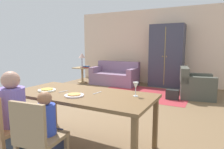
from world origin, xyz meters
TOP-DOWN VIEW (x-y plane):
  - ground_plane at (0.00, 0.47)m, footprint 6.42×6.14m
  - back_wall at (0.00, 3.59)m, footprint 6.42×0.10m
  - dining_table at (0.28, -1.46)m, footprint 1.95×0.91m
  - plate_near_man at (-0.26, -1.58)m, footprint 0.25×0.25m
  - pizza_near_man at (-0.26, -1.58)m, footprint 0.17×0.17m
  - plate_near_child at (0.28, -1.64)m, footprint 0.25×0.25m
  - pizza_near_child at (0.28, -1.64)m, footprint 0.17×0.17m
  - wine_glass at (0.98, -1.28)m, footprint 0.07×0.07m
  - fork at (-0.01, -1.51)m, footprint 0.04×0.15m
  - knife at (0.46, -1.36)m, footprint 0.04×0.17m
  - dining_chair_man at (-0.26, -2.28)m, footprint 0.47×0.47m
  - person_man at (-0.25, -2.11)m, footprint 0.31×0.41m
  - dining_chair_child at (0.29, -2.28)m, footprint 0.46×0.46m
  - person_child at (0.28, -2.11)m, footprint 0.22×0.30m
  - area_rug at (0.03, 1.90)m, footprint 2.60×1.80m
  - couch at (-1.34, 2.75)m, footprint 1.66×0.86m
  - armchair at (1.42, 2.09)m, footprint 1.00×0.99m
  - armoire at (0.40, 3.20)m, footprint 1.10×0.59m
  - side_table at (-2.61, 2.50)m, footprint 0.56×0.56m
  - table_lamp at (-2.61, 2.50)m, footprint 0.26×0.26m
  - book_lower at (-2.46, 2.52)m, footprint 0.22×0.16m
  - book_upper at (-2.44, 2.55)m, footprint 0.22×0.16m
  - handbag at (0.93, 1.60)m, footprint 0.32×0.16m

SIDE VIEW (x-z plane):
  - ground_plane at x=0.00m, z-range -0.02..0.00m
  - area_rug at x=0.03m, z-range 0.00..0.01m
  - handbag at x=0.93m, z-range 0.00..0.26m
  - couch at x=-1.34m, z-range -0.11..0.71m
  - armchair at x=1.42m, z-range -0.09..0.73m
  - side_table at x=-2.61m, z-range 0.09..0.67m
  - person_child at x=0.28m, z-range -0.03..0.89m
  - dining_chair_man at x=-0.26m, z-range 0.06..0.93m
  - dining_chair_child at x=0.29m, z-range 0.06..0.93m
  - person_man at x=-0.25m, z-range -0.04..1.07m
  - book_lower at x=-2.46m, z-range 0.58..0.61m
  - book_upper at x=-2.44m, z-range 0.61..0.64m
  - dining_table at x=0.28m, z-range 0.31..1.07m
  - fork at x=-0.01m, z-range 0.76..0.77m
  - knife at x=0.46m, z-range 0.76..0.77m
  - plate_near_man at x=-0.26m, z-range 0.76..0.78m
  - plate_near_child at x=0.28m, z-range 0.76..0.78m
  - pizza_near_man at x=-0.26m, z-range 0.78..0.79m
  - pizza_near_child at x=0.28m, z-range 0.78..0.79m
  - wine_glass at x=0.98m, z-range 0.80..0.99m
  - table_lamp at x=-2.61m, z-range 0.74..1.28m
  - armoire at x=0.40m, z-range 0.00..2.10m
  - back_wall at x=0.00m, z-range 0.00..2.70m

